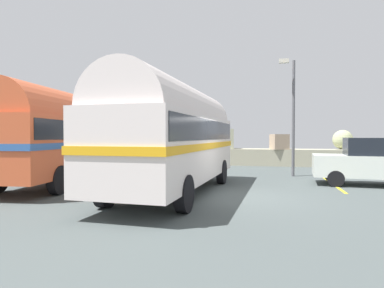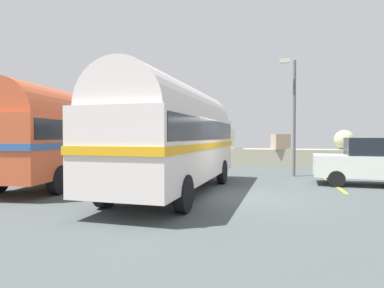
# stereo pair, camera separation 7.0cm
# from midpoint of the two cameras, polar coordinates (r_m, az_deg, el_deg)

# --- Properties ---
(ground) EXTENTS (32.00, 26.00, 0.02)m
(ground) POSITION_cam_midpoint_polar(r_m,az_deg,el_deg) (10.56, 7.62, -9.19)
(ground) COLOR #454D4D
(breakwater) EXTENTS (31.36, 2.13, 2.43)m
(breakwater) POSITION_cam_midpoint_polar(r_m,az_deg,el_deg) (22.18, 10.37, -1.87)
(breakwater) COLOR #A4A188
(breakwater) RESTS_ON ground
(vintage_coach) EXTENTS (2.87, 8.70, 3.70)m
(vintage_coach) POSITION_cam_midpoint_polar(r_m,az_deg,el_deg) (10.93, -3.11, 1.94)
(vintage_coach) COLOR black
(vintage_coach) RESTS_ON ground
(second_coach) EXTENTS (3.26, 8.78, 3.70)m
(second_coach) POSITION_cam_midpoint_polar(r_m,az_deg,el_deg) (14.35, -21.33, 1.71)
(second_coach) COLOR black
(second_coach) RESTS_ON ground
(parked_car_nearest) EXTENTS (4.23, 2.05, 1.86)m
(parked_car_nearest) POSITION_cam_midpoint_polar(r_m,az_deg,el_deg) (14.41, 28.76, -2.65)
(parked_car_nearest) COLOR black
(parked_car_nearest) RESTS_ON ground
(lamp_post) EXTENTS (0.77, 0.61, 5.56)m
(lamp_post) POSITION_cam_midpoint_polar(r_m,az_deg,el_deg) (16.29, 17.01, 5.67)
(lamp_post) COLOR #5B5B60
(lamp_post) RESTS_ON ground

